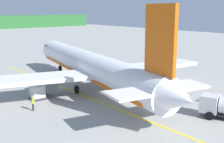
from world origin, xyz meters
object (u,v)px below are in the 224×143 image
(airliner_foreground, at_px, (91,66))
(crew_marshaller, at_px, (212,96))
(crew_loader_left, at_px, (139,94))
(crew_loader_right, at_px, (33,102))
(cargo_container_near, at_px, (37,92))

(airliner_foreground, bearing_deg, crew_marshaller, -61.96)
(crew_loader_left, distance_m, crew_loader_right, 12.82)
(crew_loader_left, relative_size, crew_loader_right, 1.03)
(airliner_foreground, relative_size, crew_loader_left, 23.27)
(airliner_foreground, relative_size, cargo_container_near, 20.12)
(crew_loader_right, bearing_deg, crew_loader_left, -24.98)
(airliner_foreground, relative_size, crew_loader_right, 23.89)
(cargo_container_near, relative_size, crew_marshaller, 1.28)
(airliner_foreground, bearing_deg, crew_loader_right, -163.36)
(crew_loader_left, bearing_deg, cargo_container_near, 135.79)
(cargo_container_near, xyz_separation_m, crew_marshaller, (15.90, -15.14, -0.03))
(airliner_foreground, xyz_separation_m, crew_marshaller, (7.79, -14.63, -2.44))
(airliner_foreground, bearing_deg, cargo_container_near, 176.40)
(airliner_foreground, xyz_separation_m, crew_loader_right, (-10.43, -3.12, -2.37))
(crew_marshaller, bearing_deg, airliner_foreground, 118.04)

